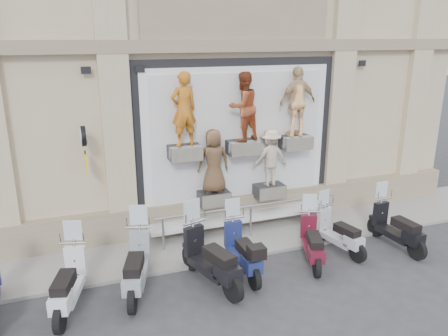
{
  "coord_description": "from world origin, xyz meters",
  "views": [
    {
      "loc": [
        -4.25,
        -7.52,
        5.09
      ],
      "look_at": [
        -0.77,
        1.9,
        2.04
      ],
      "focal_mm": 35.0,
      "sensor_mm": 36.0,
      "label": 1
    }
  ],
  "objects_px": {
    "scooter_b": "(67,272)",
    "scooter_f": "(313,233)",
    "guard_rail": "(251,222)",
    "scooter_g": "(339,225)",
    "scooter_e": "(242,241)",
    "clock_sign_bracket": "(84,142)",
    "scooter_d": "(210,248)",
    "scooter_h": "(397,219)",
    "scooter_c": "(136,255)"
  },
  "relations": [
    {
      "from": "clock_sign_bracket",
      "to": "scooter_f",
      "type": "height_order",
      "value": "clock_sign_bracket"
    },
    {
      "from": "scooter_c",
      "to": "scooter_f",
      "type": "xyz_separation_m",
      "value": [
        4.02,
        -0.18,
        -0.09
      ]
    },
    {
      "from": "scooter_f",
      "to": "scooter_b",
      "type": "bearing_deg",
      "value": -159.4
    },
    {
      "from": "scooter_c",
      "to": "scooter_d",
      "type": "bearing_deg",
      "value": 6.38
    },
    {
      "from": "scooter_d",
      "to": "scooter_f",
      "type": "xyz_separation_m",
      "value": [
        2.52,
        0.1,
        -0.12
      ]
    },
    {
      "from": "guard_rail",
      "to": "scooter_h",
      "type": "xyz_separation_m",
      "value": [
        3.19,
        -1.71,
        0.3
      ]
    },
    {
      "from": "scooter_e",
      "to": "scooter_f",
      "type": "bearing_deg",
      "value": -3.06
    },
    {
      "from": "scooter_c",
      "to": "scooter_g",
      "type": "bearing_deg",
      "value": 17.78
    },
    {
      "from": "scooter_e",
      "to": "scooter_h",
      "type": "relative_size",
      "value": 1.01
    },
    {
      "from": "scooter_f",
      "to": "scooter_g",
      "type": "xyz_separation_m",
      "value": [
        0.89,
        0.24,
        -0.03
      ]
    },
    {
      "from": "scooter_f",
      "to": "scooter_h",
      "type": "relative_size",
      "value": 0.96
    },
    {
      "from": "scooter_c",
      "to": "scooter_g",
      "type": "relative_size",
      "value": 1.17
    },
    {
      "from": "scooter_b",
      "to": "scooter_d",
      "type": "height_order",
      "value": "scooter_d"
    },
    {
      "from": "scooter_g",
      "to": "scooter_f",
      "type": "bearing_deg",
      "value": -175.67
    },
    {
      "from": "scooter_d",
      "to": "scooter_h",
      "type": "relative_size",
      "value": 1.11
    },
    {
      "from": "scooter_h",
      "to": "scooter_f",
      "type": "bearing_deg",
      "value": 174.62
    },
    {
      "from": "scooter_b",
      "to": "scooter_e",
      "type": "distance_m",
      "value": 3.63
    },
    {
      "from": "scooter_e",
      "to": "scooter_g",
      "type": "height_order",
      "value": "scooter_e"
    },
    {
      "from": "clock_sign_bracket",
      "to": "scooter_f",
      "type": "bearing_deg",
      "value": -23.93
    },
    {
      "from": "scooter_g",
      "to": "scooter_h",
      "type": "xyz_separation_m",
      "value": [
        1.46,
        -0.32,
        0.06
      ]
    },
    {
      "from": "guard_rail",
      "to": "scooter_e",
      "type": "height_order",
      "value": "scooter_e"
    },
    {
      "from": "guard_rail",
      "to": "clock_sign_bracket",
      "type": "relative_size",
      "value": 4.96
    },
    {
      "from": "scooter_f",
      "to": "scooter_g",
      "type": "height_order",
      "value": "scooter_f"
    },
    {
      "from": "scooter_e",
      "to": "scooter_g",
      "type": "distance_m",
      "value": 2.6
    },
    {
      "from": "scooter_d",
      "to": "scooter_g",
      "type": "bearing_deg",
      "value": -10.49
    },
    {
      "from": "clock_sign_bracket",
      "to": "scooter_e",
      "type": "relative_size",
      "value": 0.54
    },
    {
      "from": "scooter_c",
      "to": "scooter_e",
      "type": "bearing_deg",
      "value": 15.36
    },
    {
      "from": "scooter_b",
      "to": "scooter_h",
      "type": "height_order",
      "value": "scooter_b"
    },
    {
      "from": "guard_rail",
      "to": "scooter_e",
      "type": "distance_m",
      "value": 1.78
    },
    {
      "from": "scooter_b",
      "to": "scooter_f",
      "type": "height_order",
      "value": "scooter_b"
    },
    {
      "from": "scooter_e",
      "to": "scooter_g",
      "type": "relative_size",
      "value": 1.09
    },
    {
      "from": "scooter_c",
      "to": "scooter_g",
      "type": "distance_m",
      "value": 4.91
    },
    {
      "from": "scooter_d",
      "to": "scooter_b",
      "type": "bearing_deg",
      "value": 161.1
    },
    {
      "from": "clock_sign_bracket",
      "to": "guard_rail",
      "type": "bearing_deg",
      "value": -6.84
    },
    {
      "from": "scooter_c",
      "to": "scooter_f",
      "type": "height_order",
      "value": "scooter_c"
    },
    {
      "from": "scooter_f",
      "to": "scooter_e",
      "type": "bearing_deg",
      "value": -162.87
    },
    {
      "from": "scooter_b",
      "to": "scooter_f",
      "type": "distance_m",
      "value": 5.34
    },
    {
      "from": "guard_rail",
      "to": "scooter_g",
      "type": "height_order",
      "value": "scooter_g"
    },
    {
      "from": "guard_rail",
      "to": "scooter_b",
      "type": "distance_m",
      "value": 4.79
    },
    {
      "from": "scooter_d",
      "to": "scooter_h",
      "type": "bearing_deg",
      "value": -15.97
    },
    {
      "from": "clock_sign_bracket",
      "to": "scooter_d",
      "type": "height_order",
      "value": "clock_sign_bracket"
    },
    {
      "from": "scooter_b",
      "to": "scooter_h",
      "type": "bearing_deg",
      "value": 15.3
    },
    {
      "from": "scooter_g",
      "to": "scooter_h",
      "type": "bearing_deg",
      "value": -23.36
    },
    {
      "from": "clock_sign_bracket",
      "to": "scooter_b",
      "type": "relative_size",
      "value": 0.53
    },
    {
      "from": "scooter_b",
      "to": "scooter_d",
      "type": "relative_size",
      "value": 0.92
    },
    {
      "from": "guard_rail",
      "to": "clock_sign_bracket",
      "type": "height_order",
      "value": "clock_sign_bracket"
    },
    {
      "from": "scooter_b",
      "to": "scooter_c",
      "type": "relative_size",
      "value": 0.96
    },
    {
      "from": "scooter_d",
      "to": "scooter_e",
      "type": "height_order",
      "value": "scooter_d"
    },
    {
      "from": "clock_sign_bracket",
      "to": "scooter_d",
      "type": "xyz_separation_m",
      "value": [
        2.22,
        -2.21,
        -1.94
      ]
    },
    {
      "from": "clock_sign_bracket",
      "to": "scooter_e",
      "type": "height_order",
      "value": "clock_sign_bracket"
    }
  ]
}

